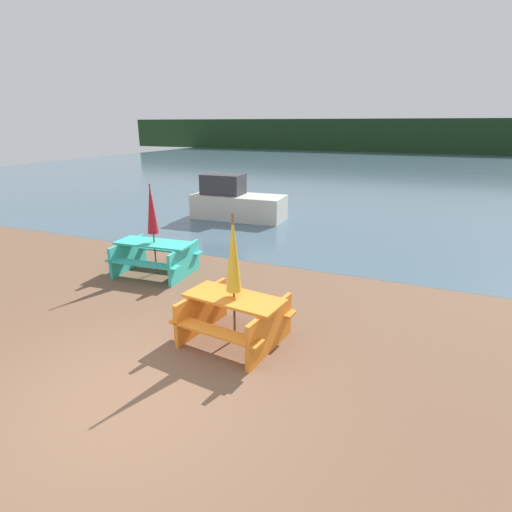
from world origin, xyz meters
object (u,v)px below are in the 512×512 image
picnic_table_teal (155,255)px  boat (236,202)px  umbrella_gold (233,254)px  umbrella_crimson (151,210)px  picnic_table_orange (234,315)px

picnic_table_teal → boat: size_ratio=0.55×
picnic_table_teal → umbrella_gold: (3.12, -2.06, 1.04)m
umbrella_crimson → boat: bearing=97.8°
umbrella_crimson → picnic_table_orange: bearing=-33.5°
picnic_table_teal → umbrella_crimson: umbrella_crimson is taller
picnic_table_teal → umbrella_crimson: bearing=116.6°
picnic_table_teal → umbrella_crimson: (-0.00, 0.00, 1.08)m
picnic_table_orange → boat: boat is taller
picnic_table_teal → boat: (-0.82, 5.99, 0.15)m
picnic_table_orange → umbrella_gold: size_ratio=0.82×
picnic_table_orange → picnic_table_teal: (-3.12, 2.06, 0.00)m
umbrella_crimson → umbrella_gold: bearing=-33.5°
picnic_table_teal → umbrella_gold: size_ratio=0.89×
picnic_table_teal → boat: 6.05m
picnic_table_teal → picnic_table_orange: bearing=-33.5°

